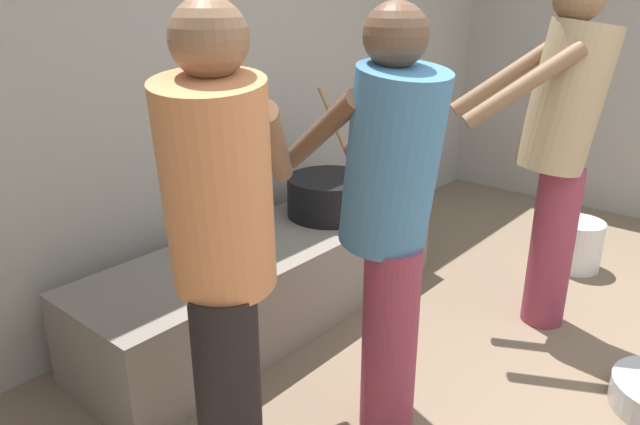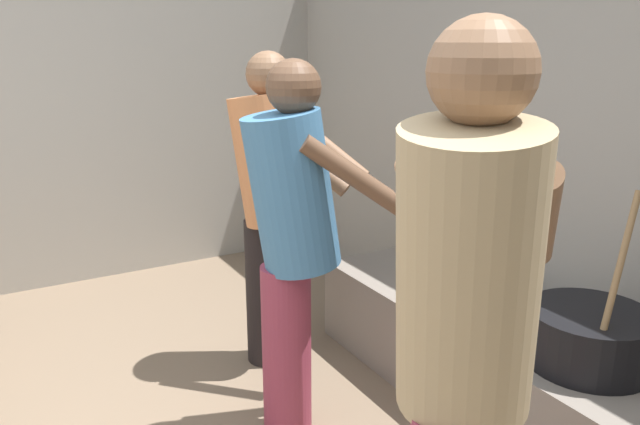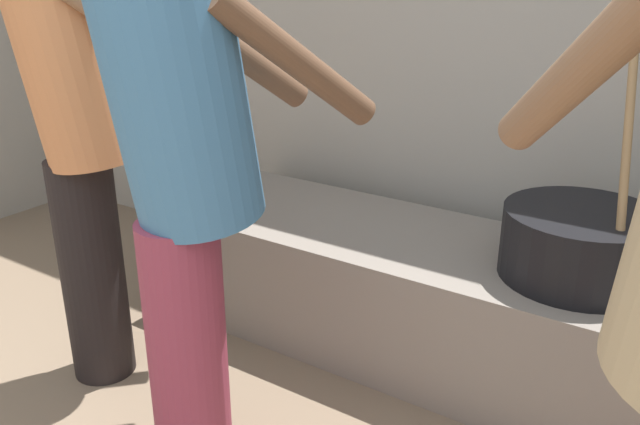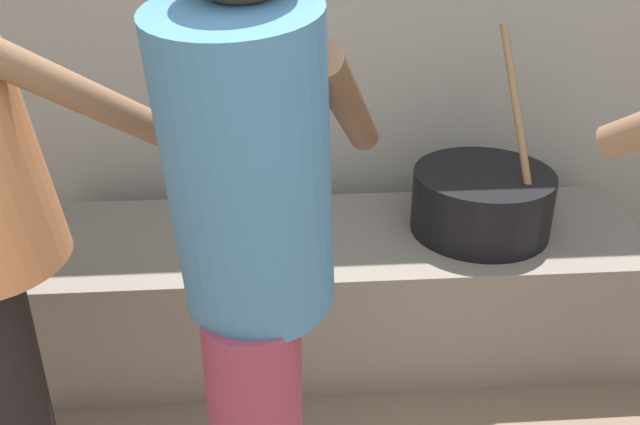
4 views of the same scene
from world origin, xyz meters
The scene contains 4 objects.
block_enclosure_rear centered at (0.00, 2.61, 1.08)m, with size 5.58×0.20×2.16m, color #9E998E.
hearth_ledge centered at (-0.11, 2.09, 0.21)m, with size 1.97×0.60×0.43m, color slate.
cooking_pot_main centered at (0.34, 2.08, 0.53)m, with size 0.45×0.45×0.66m.
cook_in_blue_shirt centered at (-0.38, 1.23, 0.87)m, with size 0.50×0.71×1.53m.
Camera 4 is at (-0.34, 0.05, 1.55)m, focal length 39.72 mm.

